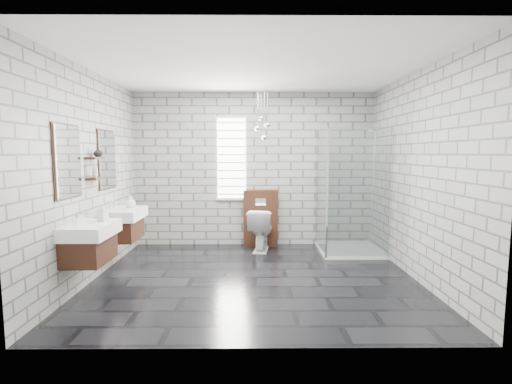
{
  "coord_description": "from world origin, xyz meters",
  "views": [
    {
      "loc": [
        -0.02,
        -4.77,
        1.64
      ],
      "look_at": [
        0.02,
        0.35,
        1.1
      ],
      "focal_mm": 26.0,
      "sensor_mm": 36.0,
      "label": 1
    }
  ],
  "objects_px": {
    "vanity_right": "(122,215)",
    "shower_enclosure": "(346,223)",
    "toilet": "(261,229)",
    "cistern_panel": "(261,218)",
    "vanity_left": "(87,232)"
  },
  "relations": [
    {
      "from": "vanity_right",
      "to": "shower_enclosure",
      "type": "height_order",
      "value": "shower_enclosure"
    },
    {
      "from": "toilet",
      "to": "cistern_panel",
      "type": "bearing_deg",
      "value": -82.19
    },
    {
      "from": "vanity_left",
      "to": "shower_enclosure",
      "type": "bearing_deg",
      "value": 27.95
    },
    {
      "from": "cistern_panel",
      "to": "toilet",
      "type": "relative_size",
      "value": 1.41
    },
    {
      "from": "vanity_right",
      "to": "toilet",
      "type": "distance_m",
      "value": 2.26
    },
    {
      "from": "vanity_left",
      "to": "toilet",
      "type": "height_order",
      "value": "vanity_left"
    },
    {
      "from": "cistern_panel",
      "to": "toilet",
      "type": "height_order",
      "value": "cistern_panel"
    },
    {
      "from": "vanity_left",
      "to": "vanity_right",
      "type": "height_order",
      "value": "same"
    },
    {
      "from": "vanity_right",
      "to": "cistern_panel",
      "type": "bearing_deg",
      "value": 30.78
    },
    {
      "from": "cistern_panel",
      "to": "shower_enclosure",
      "type": "relative_size",
      "value": 0.49
    },
    {
      "from": "vanity_left",
      "to": "cistern_panel",
      "type": "xyz_separation_m",
      "value": [
        2.02,
        2.33,
        -0.26
      ]
    },
    {
      "from": "vanity_right",
      "to": "vanity_left",
      "type": "bearing_deg",
      "value": -90.0
    },
    {
      "from": "shower_enclosure",
      "to": "toilet",
      "type": "distance_m",
      "value": 1.42
    },
    {
      "from": "vanity_right",
      "to": "toilet",
      "type": "relative_size",
      "value": 2.22
    },
    {
      "from": "shower_enclosure",
      "to": "toilet",
      "type": "xyz_separation_m",
      "value": [
        -1.39,
        0.24,
        -0.15
      ]
    }
  ]
}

